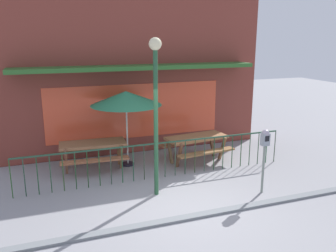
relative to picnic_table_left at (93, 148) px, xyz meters
name	(u,v)px	position (x,y,z in m)	size (l,w,h in m)	color
ground	(187,208)	(1.54, -3.06, -0.61)	(40.00, 40.00, 0.00)	gray
pub_storefront	(134,77)	(1.54, 1.29, 1.79)	(8.53, 1.35, 4.82)	#4E1B19
patio_fence_front	(160,154)	(1.54, -1.24, 0.05)	(7.19, 0.04, 0.97)	#224531
picnic_table_left	(93,148)	(0.00, 0.00, 0.00)	(1.88, 1.47, 0.79)	#915F3E
picnic_table_right	(196,142)	(2.96, -0.42, 0.00)	(1.95, 1.57, 0.79)	#94603B
patio_umbrella	(126,98)	(0.98, -0.01, 1.34)	(1.99, 1.99, 2.16)	black
parking_meter_near	(265,144)	(3.53, -2.94, 0.59)	(0.18, 0.17, 1.55)	slate
street_lamp	(156,94)	(1.14, -2.17, 1.77)	(0.28, 0.28, 3.60)	#245131
curb_edge	(195,217)	(1.54, -3.49, -0.61)	(11.94, 0.20, 0.11)	slate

